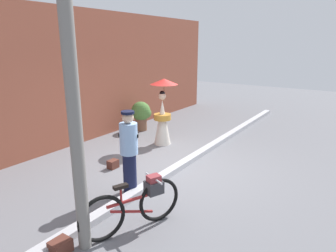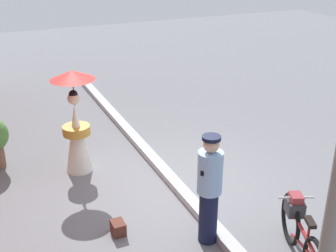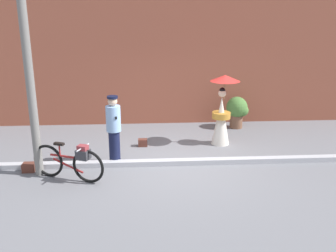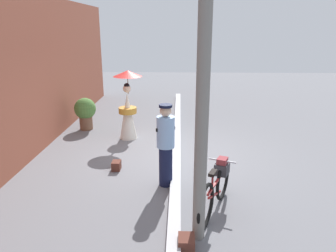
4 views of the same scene
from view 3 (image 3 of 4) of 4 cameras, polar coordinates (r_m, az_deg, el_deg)
The scene contains 10 objects.
ground_plane at distance 9.00m, azimuth 1.47°, elevation -5.77°, with size 30.00×30.00×0.00m, color slate.
building_wall at distance 11.96m, azimuth 0.00°, elevation 9.40°, with size 14.00×0.40×3.76m, color brown.
sidewalk_curb at distance 8.98m, azimuth 1.47°, elevation -5.42°, with size 14.00×0.20×0.12m, color #B2B2B7.
bicycle_near_officer at distance 8.32m, azimuth -14.39°, elevation -5.12°, with size 1.60×0.73×0.82m.
person_officer at distance 8.88m, azimuth -8.14°, elevation -0.33°, with size 0.34×0.36×1.62m.
person_with_parasol at distance 10.14m, azimuth 8.08°, elevation 2.31°, with size 0.78×0.78×1.88m.
potted_plant_by_door at distance 11.73m, azimuth 10.36°, elevation 2.39°, with size 0.66×0.64×0.97m.
backpack_on_pavement at distance 10.13m, azimuth -3.81°, elevation -2.49°, with size 0.24×0.18×0.20m.
backpack_spare at distance 9.14m, azimuth -20.12°, elevation -5.82°, with size 0.27×0.23×0.19m.
utility_pole at distance 8.30m, azimuth -20.21°, elevation 8.46°, with size 0.18×0.18×4.80m, color slate.
Camera 3 is at (-0.76, -8.25, 3.52)m, focal length 40.68 mm.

